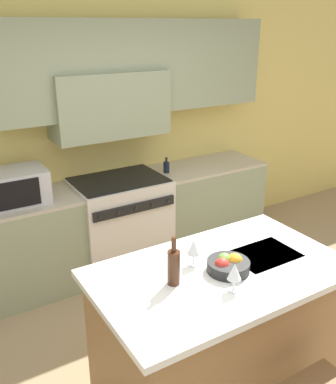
# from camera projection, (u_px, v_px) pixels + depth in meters

# --- Properties ---
(back_cabinetry) EXTENTS (10.00, 0.46, 2.70)m
(back_cabinetry) POSITION_uv_depth(u_px,v_px,m) (104.00, 108.00, 4.13)
(back_cabinetry) COLOR #DBC166
(back_cabinetry) RESTS_ON ground_plane
(back_counter) EXTENTS (3.38, 0.62, 0.91)m
(back_counter) POSITION_uv_depth(u_px,v_px,m) (120.00, 224.00, 4.35)
(back_counter) COLOR gray
(back_counter) RESTS_ON ground_plane
(range_stove) EXTENTS (0.90, 0.70, 0.95)m
(range_stove) POSITION_uv_depth(u_px,v_px,m) (121.00, 223.00, 4.32)
(range_stove) COLOR beige
(range_stove) RESTS_ON ground_plane
(microwave) EXTENTS (0.52, 0.41, 0.29)m
(microwave) POSITION_uv_depth(u_px,v_px,m) (15.00, 186.00, 3.66)
(microwave) COLOR #B7B7BC
(microwave) RESTS_ON back_counter
(kitchen_island) EXTENTS (1.60, 0.96, 0.93)m
(kitchen_island) POSITION_uv_depth(u_px,v_px,m) (218.00, 329.00, 2.83)
(kitchen_island) COLOR olive
(kitchen_island) RESTS_ON ground_plane
(wine_bottle) EXTENTS (0.07, 0.07, 0.30)m
(wine_bottle) POSITION_uv_depth(u_px,v_px,m) (174.00, 266.00, 2.47)
(wine_bottle) COLOR #422314
(wine_bottle) RESTS_ON kitchen_island
(wine_glass_near) EXTENTS (0.08, 0.08, 0.17)m
(wine_glass_near) POSITION_uv_depth(u_px,v_px,m) (234.00, 273.00, 2.41)
(wine_glass_near) COLOR white
(wine_glass_near) RESTS_ON kitchen_island
(wine_glass_far) EXTENTS (0.08, 0.08, 0.17)m
(wine_glass_far) POSITION_uv_depth(u_px,v_px,m) (194.00, 248.00, 2.67)
(wine_glass_far) COLOR white
(wine_glass_far) RESTS_ON kitchen_island
(fruit_bowl) EXTENTS (0.27, 0.27, 0.11)m
(fruit_bowl) POSITION_uv_depth(u_px,v_px,m) (228.00, 265.00, 2.63)
(fruit_bowl) COLOR black
(fruit_bowl) RESTS_ON kitchen_island
(oil_bottle_on_counter) EXTENTS (0.06, 0.06, 0.16)m
(oil_bottle_on_counter) POSITION_uv_depth(u_px,v_px,m) (166.00, 167.00, 4.42)
(oil_bottle_on_counter) COLOR black
(oil_bottle_on_counter) RESTS_ON back_counter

